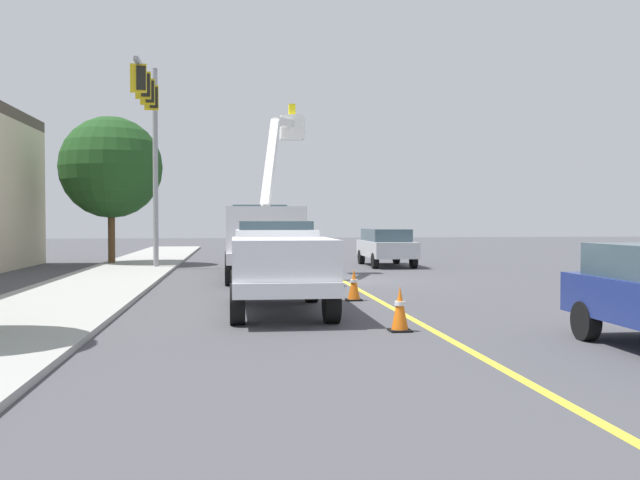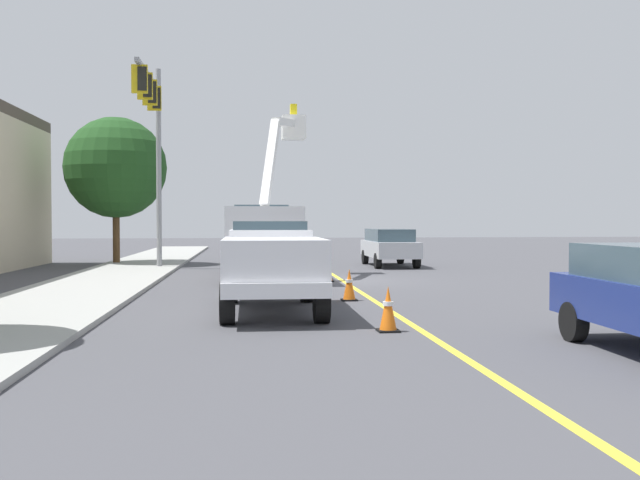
# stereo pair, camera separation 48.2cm
# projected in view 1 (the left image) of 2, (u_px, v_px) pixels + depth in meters

# --- Properties ---
(ground) EXTENTS (120.00, 120.00, 0.00)m
(ground) POSITION_uv_depth(u_px,v_px,m) (343.00, 281.00, 24.22)
(ground) COLOR #47474C
(sidewalk_far_side) EXTENTS (60.07, 5.08, 0.12)m
(sidewalk_far_side) POSITION_uv_depth(u_px,v_px,m) (103.00, 281.00, 23.24)
(sidewalk_far_side) COLOR #9E9E99
(sidewalk_far_side) RESTS_ON ground
(lane_centre_stripe) EXTENTS (49.99, 1.40, 0.01)m
(lane_centre_stripe) POSITION_uv_depth(u_px,v_px,m) (343.00, 281.00, 24.22)
(lane_centre_stripe) COLOR yellow
(lane_centre_stripe) RESTS_ON ground
(utility_bucket_truck) EXTENTS (8.26, 3.12, 6.58)m
(utility_bucket_truck) POSITION_uv_depth(u_px,v_px,m) (263.00, 233.00, 25.49)
(utility_bucket_truck) COLOR white
(utility_bucket_truck) RESTS_ON ground
(service_pickup_truck) EXTENTS (5.65, 2.30, 2.06)m
(service_pickup_truck) POSITION_uv_depth(u_px,v_px,m) (279.00, 263.00, 15.87)
(service_pickup_truck) COLOR white
(service_pickup_truck) RESTS_ON ground
(passing_minivan) EXTENTS (4.85, 2.05, 1.69)m
(passing_minivan) POSITION_uv_depth(u_px,v_px,m) (386.00, 245.00, 32.03)
(passing_minivan) COLOR silver
(passing_minivan) RESTS_ON ground
(traffic_cone_leading) EXTENTS (0.40, 0.40, 0.85)m
(traffic_cone_leading) POSITION_uv_depth(u_px,v_px,m) (400.00, 309.00, 13.14)
(traffic_cone_leading) COLOR black
(traffic_cone_leading) RESTS_ON ground
(traffic_cone_mid_front) EXTENTS (0.40, 0.40, 0.83)m
(traffic_cone_mid_front) POSITION_uv_depth(u_px,v_px,m) (354.00, 285.00, 18.20)
(traffic_cone_mid_front) COLOR black
(traffic_cone_mid_front) RESTS_ON ground
(traffic_cone_mid_rear) EXTENTS (0.40, 0.40, 0.71)m
(traffic_cone_mid_rear) POSITION_uv_depth(u_px,v_px,m) (328.00, 271.00, 23.86)
(traffic_cone_mid_rear) COLOR black
(traffic_cone_mid_rear) RESTS_ON ground
(traffic_cone_trailing) EXTENTS (0.40, 0.40, 0.77)m
(traffic_cone_trailing) POSITION_uv_depth(u_px,v_px,m) (306.00, 261.00, 29.36)
(traffic_cone_trailing) COLOR black
(traffic_cone_trailing) RESTS_ON ground
(traffic_signal_mast) EXTENTS (6.02, 0.66, 8.53)m
(traffic_signal_mast) POSITION_uv_depth(u_px,v_px,m) (150.00, 121.00, 27.93)
(traffic_signal_mast) COLOR gray
(traffic_signal_mast) RESTS_ON ground
(street_tree_right) EXTENTS (4.70, 4.70, 6.89)m
(street_tree_right) POSITION_uv_depth(u_px,v_px,m) (111.00, 167.00, 32.53)
(street_tree_right) COLOR brown
(street_tree_right) RESTS_ON ground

